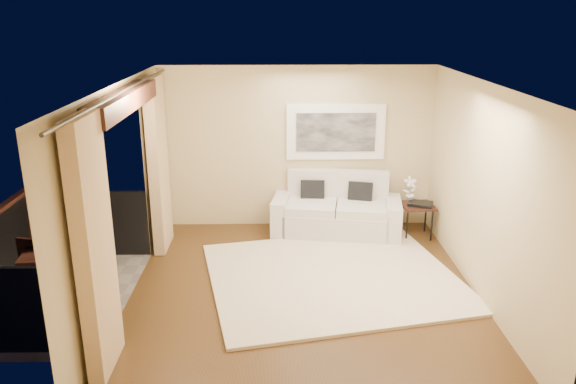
{
  "coord_description": "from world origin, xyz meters",
  "views": [
    {
      "loc": [
        -0.33,
        -6.59,
        3.53
      ],
      "look_at": [
        -0.18,
        1.04,
        1.05
      ],
      "focal_mm": 35.0,
      "sensor_mm": 36.0,
      "label": 1
    }
  ],
  "objects_px": {
    "balcony_chair_far": "(53,247)",
    "bistro_table": "(52,256)",
    "orchid": "(410,189)",
    "balcony_chair_near": "(29,270)",
    "sofa": "(337,212)",
    "side_table": "(417,208)",
    "ice_bucket": "(41,241)"
  },
  "relations": [
    {
      "from": "balcony_chair_near",
      "to": "ice_bucket",
      "type": "xyz_separation_m",
      "value": [
        0.18,
        0.03,
        0.37
      ]
    },
    {
      "from": "balcony_chair_near",
      "to": "side_table",
      "type": "bearing_deg",
      "value": 38.82
    },
    {
      "from": "balcony_chair_far",
      "to": "ice_bucket",
      "type": "bearing_deg",
      "value": 89.7
    },
    {
      "from": "side_table",
      "to": "balcony_chair_far",
      "type": "relative_size",
      "value": 0.53
    },
    {
      "from": "orchid",
      "to": "ice_bucket",
      "type": "bearing_deg",
      "value": -155.31
    },
    {
      "from": "balcony_chair_far",
      "to": "bistro_table",
      "type": "bearing_deg",
      "value": 103.14
    },
    {
      "from": "sofa",
      "to": "balcony_chair_far",
      "type": "xyz_separation_m",
      "value": [
        -3.9,
        -1.92,
        0.25
      ]
    },
    {
      "from": "orchid",
      "to": "balcony_chair_near",
      "type": "xyz_separation_m",
      "value": [
        -5.2,
        -2.34,
        -0.25
      ]
    },
    {
      "from": "sofa",
      "to": "orchid",
      "type": "xyz_separation_m",
      "value": [
        1.18,
        -0.05,
        0.41
      ]
    },
    {
      "from": "orchid",
      "to": "ice_bucket",
      "type": "height_order",
      "value": "orchid"
    },
    {
      "from": "side_table",
      "to": "sofa",
      "type": "bearing_deg",
      "value": 171.47
    },
    {
      "from": "sofa",
      "to": "balcony_chair_far",
      "type": "distance_m",
      "value": 4.35
    },
    {
      "from": "ice_bucket",
      "to": "orchid",
      "type": "bearing_deg",
      "value": 24.69
    },
    {
      "from": "side_table",
      "to": "balcony_chair_far",
      "type": "distance_m",
      "value": 5.47
    },
    {
      "from": "balcony_chair_near",
      "to": "sofa",
      "type": "bearing_deg",
      "value": 47.07
    },
    {
      "from": "balcony_chair_far",
      "to": "ice_bucket",
      "type": "xyz_separation_m",
      "value": [
        0.06,
        -0.44,
        0.27
      ]
    },
    {
      "from": "balcony_chair_near",
      "to": "ice_bucket",
      "type": "relative_size",
      "value": 4.4
    },
    {
      "from": "orchid",
      "to": "balcony_chair_near",
      "type": "height_order",
      "value": "orchid"
    },
    {
      "from": "side_table",
      "to": "balcony_chair_far",
      "type": "xyz_separation_m",
      "value": [
        -5.19,
        -1.73,
        0.12
      ]
    },
    {
      "from": "side_table",
      "to": "ice_bucket",
      "type": "bearing_deg",
      "value": -157.07
    },
    {
      "from": "bistro_table",
      "to": "balcony_chair_far",
      "type": "relative_size",
      "value": 0.75
    },
    {
      "from": "bistro_table",
      "to": "ice_bucket",
      "type": "xyz_separation_m",
      "value": [
        -0.13,
        0.05,
        0.18
      ]
    },
    {
      "from": "sofa",
      "to": "orchid",
      "type": "relative_size",
      "value": 5.03
    },
    {
      "from": "side_table",
      "to": "bistro_table",
      "type": "bearing_deg",
      "value": -156.05
    },
    {
      "from": "orchid",
      "to": "ice_bucket",
      "type": "distance_m",
      "value": 5.53
    },
    {
      "from": "side_table",
      "to": "ice_bucket",
      "type": "height_order",
      "value": "ice_bucket"
    },
    {
      "from": "orchid",
      "to": "balcony_chair_near",
      "type": "bearing_deg",
      "value": -155.79
    },
    {
      "from": "sofa",
      "to": "balcony_chair_near",
      "type": "xyz_separation_m",
      "value": [
        -4.02,
        -2.39,
        0.15
      ]
    },
    {
      "from": "sofa",
      "to": "balcony_chair_near",
      "type": "height_order",
      "value": "sofa"
    },
    {
      "from": "balcony_chair_near",
      "to": "orchid",
      "type": "bearing_deg",
      "value": 40.53
    },
    {
      "from": "side_table",
      "to": "balcony_chair_near",
      "type": "height_order",
      "value": "balcony_chair_near"
    },
    {
      "from": "side_table",
      "to": "ice_bucket",
      "type": "distance_m",
      "value": 5.58
    }
  ]
}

